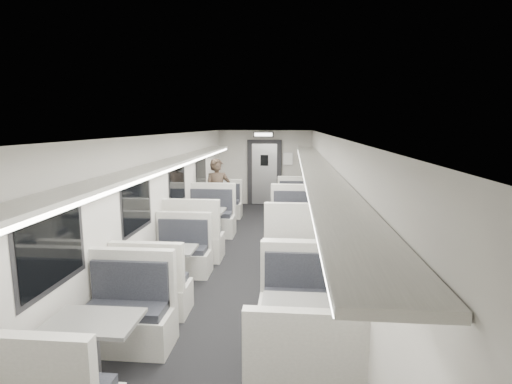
% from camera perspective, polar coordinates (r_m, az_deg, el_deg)
% --- Properties ---
extents(room, '(3.24, 12.24, 2.64)m').
position_cam_1_polar(room, '(7.02, -2.10, -1.71)').
color(room, black).
rests_on(room, ground).
extents(booth_left_a, '(0.97, 1.98, 1.06)m').
position_cam_1_polar(booth_left_a, '(10.53, -5.23, -2.62)').
color(booth_left_a, '#B6B5AB').
rests_on(booth_left_a, room).
extents(booth_left_b, '(1.12, 2.27, 1.21)m').
position_cam_1_polar(booth_left_b, '(8.63, -7.59, -5.04)').
color(booth_left_b, '#B6B5AB').
rests_on(booth_left_b, room).
extents(booth_left_c, '(0.98, 1.99, 1.06)m').
position_cam_1_polar(booth_left_c, '(6.46, -12.26, -10.72)').
color(booth_left_c, '#B6B5AB').
rests_on(booth_left_c, room).
extents(booth_left_d, '(1.04, 2.11, 1.13)m').
position_cam_1_polar(booth_left_d, '(4.46, -21.97, -20.69)').
color(booth_left_d, '#B6B5AB').
rests_on(booth_left_d, room).
extents(booth_right_a, '(1.04, 2.11, 1.13)m').
position_cam_1_polar(booth_right_a, '(10.52, 5.72, -2.51)').
color(booth_right_a, '#B6B5AB').
rests_on(booth_right_a, room).
extents(booth_right_b, '(1.16, 2.36, 1.26)m').
position_cam_1_polar(booth_right_b, '(8.04, 5.89, -5.98)').
color(booth_right_b, '#B6B5AB').
rests_on(booth_right_b, room).
extents(booth_right_c, '(1.00, 2.02, 1.08)m').
position_cam_1_polar(booth_right_c, '(6.41, 6.07, -10.64)').
color(booth_right_c, '#B6B5AB').
rests_on(booth_right_c, room).
extents(booth_right_d, '(1.02, 2.07, 1.11)m').
position_cam_1_polar(booth_right_d, '(4.54, 6.48, -19.52)').
color(booth_right_d, '#B6B5AB').
rests_on(booth_right_d, room).
extents(passenger, '(0.75, 0.63, 1.75)m').
position_cam_1_polar(passenger, '(10.01, -5.49, -0.23)').
color(passenger, black).
rests_on(passenger, room).
extents(window_a, '(0.02, 1.18, 0.84)m').
position_cam_1_polar(window_a, '(10.57, -7.82, 2.85)').
color(window_a, black).
rests_on(window_a, room).
extents(window_b, '(0.02, 1.18, 0.84)m').
position_cam_1_polar(window_b, '(8.45, -11.13, 1.09)').
color(window_b, black).
rests_on(window_b, room).
extents(window_c, '(0.02, 1.18, 0.84)m').
position_cam_1_polar(window_c, '(6.40, -16.60, -1.83)').
color(window_c, black).
rests_on(window_c, room).
extents(window_d, '(0.02, 1.18, 0.84)m').
position_cam_1_polar(window_d, '(4.50, -27.01, -7.28)').
color(window_d, black).
rests_on(window_d, room).
extents(luggage_rack_left, '(0.46, 10.40, 0.09)m').
position_cam_1_polar(luggage_rack_left, '(6.89, -12.80, 3.88)').
color(luggage_rack_left, '#B6B5AB').
rests_on(luggage_rack_left, room).
extents(luggage_rack_right, '(0.46, 10.40, 0.09)m').
position_cam_1_polar(luggage_rack_right, '(6.57, 8.38, 3.74)').
color(luggage_rack_right, '#B6B5AB').
rests_on(luggage_rack_right, room).
extents(vestibule_door, '(1.10, 0.13, 2.10)m').
position_cam_1_polar(vestibule_door, '(12.88, 1.21, 2.75)').
color(vestibule_door, black).
rests_on(vestibule_door, room).
extents(exit_sign, '(0.62, 0.12, 0.16)m').
position_cam_1_polar(exit_sign, '(12.30, 1.08, 8.22)').
color(exit_sign, black).
rests_on(exit_sign, room).
extents(wall_notice, '(0.32, 0.02, 0.40)m').
position_cam_1_polar(wall_notice, '(12.79, 4.58, 4.75)').
color(wall_notice, white).
rests_on(wall_notice, room).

